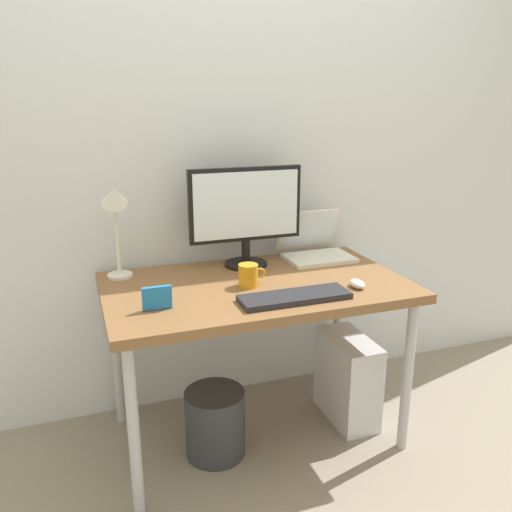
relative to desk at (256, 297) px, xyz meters
name	(u,v)px	position (x,y,z in m)	size (l,w,h in m)	color
ground_plane	(256,433)	(0.00, 0.00, -0.68)	(6.00, 6.00, 0.00)	gray
back_wall	(225,143)	(0.00, 0.44, 0.62)	(4.40, 0.04, 2.60)	silver
desk	(256,297)	(0.00, 0.00, 0.00)	(1.28, 0.75, 0.75)	brown
monitor	(246,211)	(0.04, 0.24, 0.33)	(0.53, 0.20, 0.46)	black
laptop	(314,246)	(0.40, 0.26, 0.12)	(0.32, 0.29, 0.22)	silver
desk_lamp	(115,211)	(-0.54, 0.24, 0.37)	(0.11, 0.16, 0.43)	silver
keyboard	(295,297)	(0.08, -0.24, 0.08)	(0.44, 0.14, 0.02)	#232328
mouse	(357,284)	(0.38, -0.20, 0.08)	(0.06, 0.09, 0.03)	silver
coffee_mug	(249,275)	(-0.04, -0.03, 0.11)	(0.12, 0.08, 0.10)	orange
photo_frame	(157,298)	(-0.45, -0.16, 0.11)	(0.11, 0.02, 0.09)	#1E72BF
computer_tower	(347,378)	(0.46, -0.02, -0.47)	(0.18, 0.36, 0.42)	silver
wastebasket	(215,423)	(-0.21, -0.07, -0.53)	(0.26, 0.26, 0.30)	#333338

